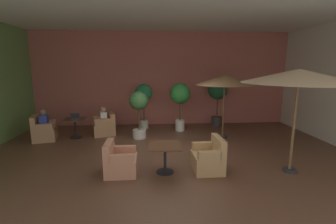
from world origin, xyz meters
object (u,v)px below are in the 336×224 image
at_px(patio_umbrella_tall_red, 299,76).
at_px(patron_blue_shirt, 44,120).
at_px(armchair_front_left_north, 105,126).
at_px(iced_drink_cup, 73,117).
at_px(cafe_table_front_left, 75,124).
at_px(potted_tree_left_corner, 144,96).
at_px(armchair_front_right_north, 120,162).
at_px(patron_by_window, 103,116).
at_px(armchair_front_right_east, 209,159).
at_px(open_laptop, 75,117).
at_px(potted_tree_mid_left, 180,97).
at_px(potted_tree_mid_right, 139,107).
at_px(armchair_front_left_east, 44,131).
at_px(cafe_table_front_right, 165,152).
at_px(patio_umbrella_center_beige, 225,80).
at_px(potted_tree_right_corner, 218,94).

bearing_deg(patio_umbrella_tall_red, patron_blue_shirt, 156.67).
xyz_separation_m(armchair_front_left_north, iced_drink_cup, (-1.07, -0.25, 0.43)).
distance_m(cafe_table_front_left, armchair_front_left_north, 1.05).
bearing_deg(potted_tree_left_corner, patio_umbrella_tall_red, -50.29).
bearing_deg(armchair_front_right_north, patron_by_window, 106.78).
height_order(armchair_front_right_east, patron_blue_shirt, patron_blue_shirt).
xyz_separation_m(potted_tree_left_corner, open_laptop, (-2.43, -1.12, -0.61)).
bearing_deg(potted_tree_mid_left, armchair_front_right_east, -85.74).
relative_size(armchair_front_right_east, patio_umbrella_tall_red, 0.33).
distance_m(potted_tree_left_corner, patron_blue_shirt, 3.74).
relative_size(potted_tree_mid_right, open_laptop, 4.91).
bearing_deg(armchair_front_right_north, cafe_table_front_left, 122.48).
height_order(cafe_table_front_left, potted_tree_mid_right, potted_tree_mid_right).
bearing_deg(potted_tree_left_corner, armchair_front_left_east, -158.05).
xyz_separation_m(armchair_front_left_north, armchair_front_right_north, (1.00, -3.43, -0.03)).
bearing_deg(armchair_front_right_east, armchair_front_right_north, -179.04).
bearing_deg(armchair_front_right_north, iced_drink_cup, 122.99).
bearing_deg(patron_blue_shirt, cafe_table_front_left, 12.71).
bearing_deg(potted_tree_mid_right, armchair_front_left_north, 159.19).
xyz_separation_m(patron_blue_shirt, patron_by_window, (1.93, 0.52, -0.00)).
relative_size(armchair_front_right_east, iced_drink_cup, 7.69).
bearing_deg(cafe_table_front_right, open_laptop, 134.10).
bearing_deg(patron_blue_shirt, potted_tree_mid_right, 0.50).
bearing_deg(iced_drink_cup, open_laptop, -12.37).
height_order(armchair_front_left_east, cafe_table_front_right, armchair_front_left_east).
relative_size(armchair_front_right_north, iced_drink_cup, 7.25).
height_order(potted_tree_mid_right, patron_blue_shirt, potted_tree_mid_right).
bearing_deg(patio_umbrella_tall_red, potted_tree_left_corner, 129.71).
xyz_separation_m(armchair_front_left_east, iced_drink_cup, (0.94, 0.29, 0.42)).
bearing_deg(patio_umbrella_center_beige, open_laptop, 175.76).
distance_m(armchair_front_left_north, armchair_front_left_east, 2.08).
bearing_deg(armchair_front_right_east, cafe_table_front_left, 143.51).
bearing_deg(armchair_front_left_east, potted_tree_right_corner, 13.68).
distance_m(patron_blue_shirt, open_laptop, 1.02).
distance_m(patio_umbrella_tall_red, potted_tree_right_corner, 4.79).
bearing_deg(potted_tree_right_corner, patio_umbrella_tall_red, -83.04).
relative_size(cafe_table_front_left, patron_blue_shirt, 1.17).
bearing_deg(armchair_front_left_north, patio_umbrella_center_beige, -8.66).
bearing_deg(potted_tree_right_corner, open_laptop, -166.54).
distance_m(cafe_table_front_right, patio_umbrella_tall_red, 3.56).
relative_size(cafe_table_front_right, armchair_front_right_east, 0.91).
xyz_separation_m(armchair_front_right_east, potted_tree_left_corner, (-1.73, 4.25, 1.05)).
distance_m(potted_tree_mid_left, potted_tree_mid_right, 1.83).
bearing_deg(armchair_front_left_east, potted_tree_left_corner, 21.95).
bearing_deg(potted_tree_mid_right, potted_tree_right_corner, 25.63).
bearing_deg(patio_umbrella_tall_red, patron_by_window, 145.32).
distance_m(cafe_table_front_right, potted_tree_mid_left, 3.99).
xyz_separation_m(cafe_table_front_right, patron_by_window, (-2.12, 3.42, 0.19)).
bearing_deg(armchair_front_right_north, potted_tree_mid_right, 83.73).
xyz_separation_m(cafe_table_front_right, patio_umbrella_center_beige, (2.25, 2.77, 1.55)).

